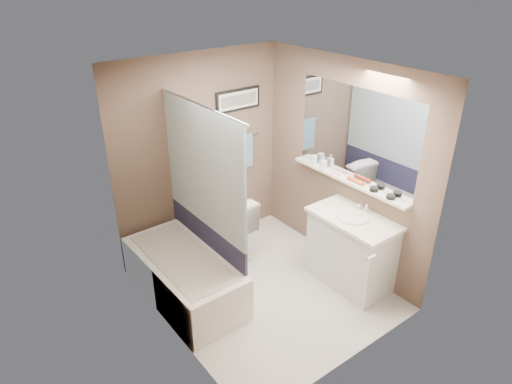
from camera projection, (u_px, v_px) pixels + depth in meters
ground at (264, 289)px, 5.06m from camera, size 2.50×2.50×0.00m
ceiling at (266, 73)px, 3.98m from camera, size 2.20×2.50×0.04m
wall_back at (201, 155)px, 5.39m from camera, size 2.20×0.04×2.40m
wall_front at (360, 248)px, 3.64m from camera, size 2.20×0.04×2.40m
wall_left at (167, 227)px, 3.93m from camera, size 0.04×2.50×2.40m
wall_right at (341, 167)px, 5.10m from camera, size 0.04×2.50×2.40m
tile_surround at (143, 224)px, 4.37m from camera, size 0.02×1.55×2.00m
curtain_rod at (200, 105)px, 4.27m from camera, size 0.02×1.55×0.02m
curtain_upper at (203, 168)px, 4.57m from camera, size 0.03×1.45×1.28m
curtain_lower at (207, 237)px, 4.94m from camera, size 0.03×1.45×0.36m
mirror at (355, 134)px, 4.81m from camera, size 0.02×1.60×1.00m
shelf at (347, 180)px, 5.01m from camera, size 0.12×1.60×0.03m
towel_bar at (240, 138)px, 5.63m from camera, size 0.60×0.02×0.02m
towel at (241, 152)px, 5.70m from camera, size 0.34×0.05×0.44m
art_frame at (238, 100)px, 5.43m from camera, size 0.62×0.02×0.26m
art_mat at (239, 100)px, 5.42m from camera, size 0.56×0.00×0.20m
art_image at (239, 100)px, 5.42m from camera, size 0.50×0.00×0.13m
door at (401, 247)px, 4.02m from camera, size 0.80×0.02×2.00m
door_handle at (371, 257)px, 3.88m from camera, size 0.10×0.02×0.02m
bathtub at (184, 277)px, 4.84m from camera, size 0.73×1.51×0.50m
tub_rim at (182, 258)px, 4.73m from camera, size 0.56×1.36×0.02m
toilet at (225, 225)px, 5.50m from camera, size 0.51×0.82×0.81m
vanity at (351, 252)px, 5.01m from camera, size 0.50×0.90×0.80m
countertop at (354, 219)px, 4.82m from camera, size 0.54×0.96×0.04m
sink_basin at (353, 217)px, 4.80m from camera, size 0.34×0.34×0.01m
faucet_spout at (366, 208)px, 4.89m from camera, size 0.02×0.02×0.10m
faucet_knob at (359, 206)px, 4.97m from camera, size 0.05×0.05×0.05m
candle_bowl_near at (391, 197)px, 4.58m from camera, size 0.09×0.09×0.04m
candle_bowl_far at (374, 189)px, 4.74m from camera, size 0.09×0.09×0.04m
hair_brush_front at (356, 181)px, 4.91m from camera, size 0.04×0.22×0.04m
pink_comb at (335, 173)px, 5.14m from camera, size 0.04×0.16×0.01m
glass_jar at (314, 160)px, 5.36m from camera, size 0.08×0.08×0.10m
soap_bottle at (323, 162)px, 5.24m from camera, size 0.07×0.07×0.14m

